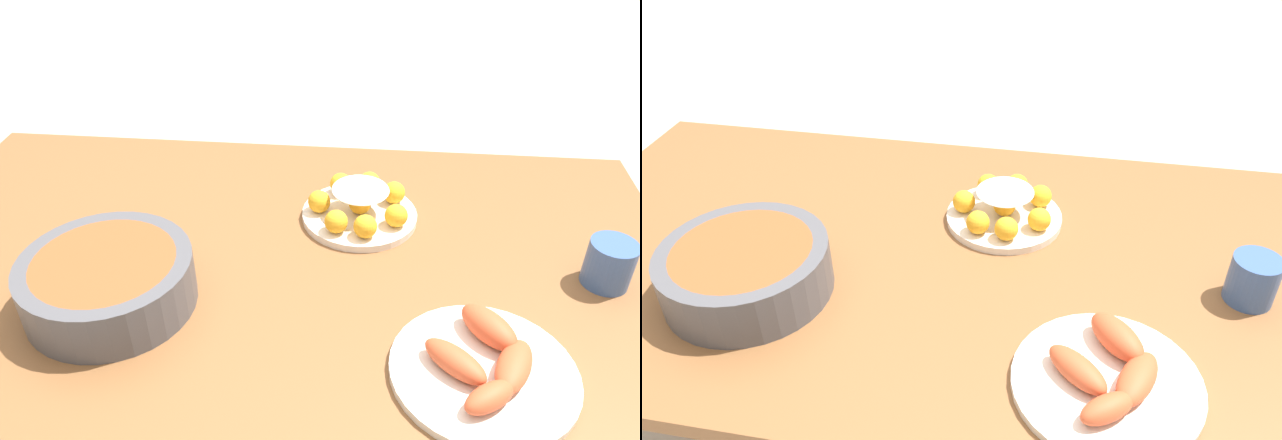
% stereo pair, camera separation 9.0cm
% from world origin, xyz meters
% --- Properties ---
extents(dining_table, '(1.58, 0.92, 0.71)m').
position_xyz_m(dining_table, '(0.00, 0.00, 0.63)').
color(dining_table, brown).
rests_on(dining_table, ground_plane).
extents(cake_plate, '(0.24, 0.24, 0.08)m').
position_xyz_m(cake_plate, '(-0.16, -0.14, 0.73)').
color(cake_plate, silver).
rests_on(cake_plate, dining_table).
extents(serving_bowl, '(0.30, 0.30, 0.09)m').
position_xyz_m(serving_bowl, '(0.27, 0.16, 0.76)').
color(serving_bowl, '#4C4C51').
rests_on(serving_bowl, dining_table).
extents(seafood_platter, '(0.30, 0.30, 0.06)m').
position_xyz_m(seafood_platter, '(-0.37, 0.27, 0.72)').
color(seafood_platter, silver).
rests_on(seafood_platter, dining_table).
extents(cup_near, '(0.09, 0.09, 0.09)m').
position_xyz_m(cup_near, '(-0.62, 0.02, 0.75)').
color(cup_near, '#38568E').
rests_on(cup_near, dining_table).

